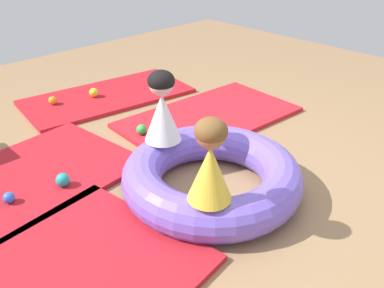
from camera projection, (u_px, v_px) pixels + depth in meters
The scene contains 12 objects.
ground_plane at pixel (224, 195), 3.01m from camera, with size 8.00×8.00×0.00m, color #93704C.
gym_mat_far_left at pixel (11, 187), 3.06m from camera, with size 1.80×1.07×0.04m, color #B21923.
gym_mat_near_right at pixel (209, 117), 4.11m from camera, with size 1.70×0.96×0.04m, color red.
gym_mat_center_rear at pixel (108, 96), 4.57m from camera, with size 1.75×0.85×0.04m, color #B21923.
inflatable_cushion at pixel (212, 176), 2.97m from camera, with size 1.27×1.27×0.28m, color #7056D1.
child_in_white at pixel (162, 107), 3.03m from camera, with size 0.31×0.31×0.54m.
child_in_yellow at pixel (210, 161), 2.38m from camera, with size 0.28×0.28×0.52m.
play_ball_teal at pixel (63, 180), 3.02m from camera, with size 0.10×0.10×0.10m, color teal.
play_ball_orange at pixel (53, 100), 4.31m from camera, with size 0.09×0.09×0.09m, color orange.
play_ball_yellow at pixel (94, 93), 4.49m from camera, with size 0.10×0.10×0.10m, color yellow.
play_ball_green at pixel (142, 130), 3.73m from camera, with size 0.09×0.09×0.09m, color green.
play_ball_blue at pixel (9, 198), 2.85m from camera, with size 0.08×0.08×0.08m, color blue.
Camera 1 is at (-1.88, -1.60, 1.77)m, focal length 39.51 mm.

